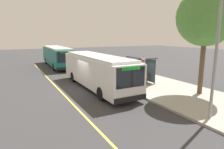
{
  "coord_description": "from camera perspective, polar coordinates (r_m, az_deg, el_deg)",
  "views": [
    {
      "loc": [
        15.78,
        -5.79,
        4.61
      ],
      "look_at": [
        2.75,
        1.11,
        1.68
      ],
      "focal_mm": 31.32,
      "sensor_mm": 36.0,
      "label": 1
    }
  ],
  "objects": [
    {
      "name": "ground_plane",
      "position": [
        17.43,
        -7.48,
        -4.21
      ],
      "size": [
        120.0,
        120.0,
        0.0
      ],
      "primitive_type": "plane",
      "color": "#38383A"
    },
    {
      "name": "sidewalk_curb",
      "position": [
        20.21,
        8.66,
        -1.87
      ],
      "size": [
        44.0,
        6.4,
        0.15
      ],
      "primitive_type": "cube",
      "color": "#A8A399",
      "rests_on": "ground_plane"
    },
    {
      "name": "lane_stripe_center",
      "position": [
        16.83,
        -14.54,
        -5.03
      ],
      "size": [
        36.0,
        0.14,
        0.01
      ],
      "primitive_type": "cube",
      "color": "#E0D64C",
      "rests_on": "ground_plane"
    },
    {
      "name": "transit_bus_main",
      "position": [
        17.43,
        -4.49,
        1.3
      ],
      "size": [
        11.04,
        2.67,
        2.95
      ],
      "color": "white",
      "rests_on": "ground_plane"
    },
    {
      "name": "transit_bus_second",
      "position": [
        31.09,
        -15.72,
        5.28
      ],
      "size": [
        12.04,
        2.9,
        2.95
      ],
      "color": "#146B66",
      "rests_on": "ground_plane"
    },
    {
      "name": "bus_shelter",
      "position": [
        19.28,
        8.53,
        3.07
      ],
      "size": [
        2.9,
        1.6,
        2.48
      ],
      "color": "#333338",
      "rests_on": "sidewalk_curb"
    },
    {
      "name": "waiting_bench",
      "position": [
        19.26,
        8.68,
        -0.83
      ],
      "size": [
        1.6,
        0.48,
        0.95
      ],
      "color": "brown",
      "rests_on": "sidewalk_curb"
    },
    {
      "name": "route_sign_post",
      "position": [
        15.87,
        9.11,
        1.45
      ],
      "size": [
        0.44,
        0.08,
        2.8
      ],
      "color": "#333338",
      "rests_on": "sidewalk_curb"
    },
    {
      "name": "pedestrian_commuter",
      "position": [
        20.71,
        2.7,
        1.5
      ],
      "size": [
        0.24,
        0.4,
        1.69
      ],
      "color": "#282D47",
      "rests_on": "sidewalk_curb"
    },
    {
      "name": "street_tree_near_shelter",
      "position": [
        16.42,
        25.79,
        14.84
      ],
      "size": [
        4.29,
        4.29,
        7.98
      ],
      "color": "brown",
      "rests_on": "sidewalk_curb"
    },
    {
      "name": "utility_pole",
      "position": [
        11.58,
        27.94,
        3.68
      ],
      "size": [
        0.16,
        0.16,
        6.4
      ],
      "primitive_type": "cylinder",
      "color": "gray",
      "rests_on": "sidewalk_curb"
    }
  ]
}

